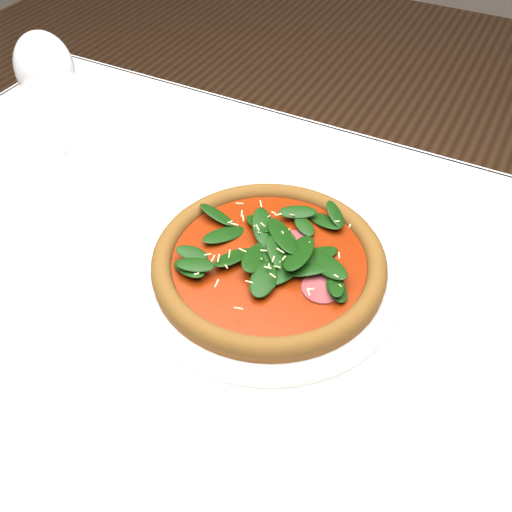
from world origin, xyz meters
The scene contains 6 objects.
ground centered at (0.00, 0.00, 0.00)m, with size 6.00×6.00×0.00m, color brown.
dining_table centered at (0.00, 0.00, 0.65)m, with size 1.21×0.81×0.75m.
plate centered at (0.07, 0.03, 0.76)m, with size 0.36×0.36×0.02m.
pizza centered at (0.07, 0.03, 0.78)m, with size 0.37×0.37×0.04m.
wine_glass centered at (-0.35, 0.12, 0.90)m, with size 0.09×0.09×0.21m.
saucer_near centered at (0.41, -0.12, 0.76)m, with size 0.14×0.14×0.01m.
Camera 1 is at (0.30, -0.44, 1.31)m, focal length 40.00 mm.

